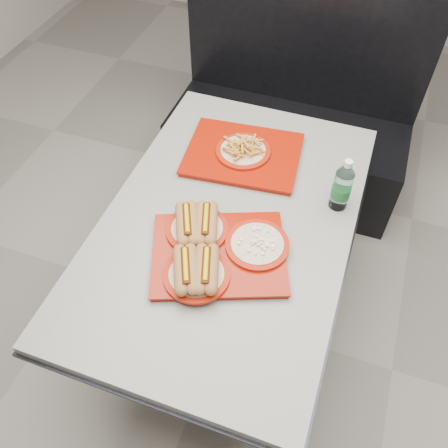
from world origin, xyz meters
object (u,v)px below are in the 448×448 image
(booth_bench, at_px, (291,121))
(tray_far, at_px, (243,152))
(water_bottle, at_px, (342,187))
(tray_near, at_px, (213,250))
(diner_table, at_px, (228,246))

(booth_bench, relative_size, tray_far, 2.71)
(water_bottle, bearing_deg, tray_far, 162.09)
(tray_near, bearing_deg, booth_bench, 90.24)
(diner_table, bearing_deg, water_bottle, 29.31)
(diner_table, relative_size, water_bottle, 6.29)
(tray_far, bearing_deg, water_bottle, -17.91)
(diner_table, relative_size, tray_far, 2.85)
(diner_table, height_order, water_bottle, water_bottle)
(diner_table, bearing_deg, booth_bench, 90.00)
(tray_near, bearing_deg, water_bottle, 46.45)
(diner_table, distance_m, water_bottle, 0.50)
(tray_far, bearing_deg, booth_bench, 85.84)
(tray_far, relative_size, water_bottle, 2.20)
(booth_bench, distance_m, water_bottle, 1.06)
(diner_table, xyz_separation_m, tray_near, (0.01, -0.17, 0.20))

